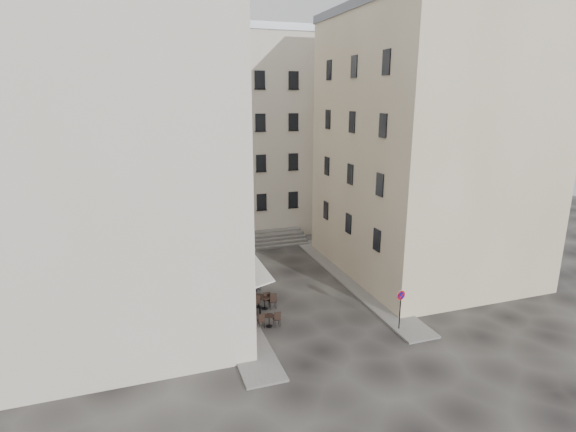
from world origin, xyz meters
name	(u,v)px	position (x,y,z in m)	size (l,w,h in m)	color
ground	(306,306)	(0.00, 0.00, 0.00)	(90.00, 90.00, 0.00)	black
sidewalk_left	(223,289)	(-4.50, 4.00, 0.06)	(2.00, 22.00, 0.12)	slate
sidewalk_right	(350,278)	(4.50, 3.00, 0.06)	(2.00, 18.00, 0.12)	slate
building_left	(112,140)	(-10.50, 3.00, 10.31)	(12.20, 16.20, 20.60)	beige
building_right	(427,145)	(10.50, 3.50, 9.31)	(12.20, 14.20, 18.60)	#BDAC8C
building_back	(226,133)	(-1.00, 19.00, 9.31)	(18.20, 10.20, 18.60)	beige
cafe_storefront	(234,281)	(-4.32, 1.00, 1.88)	(1.74, 7.30, 3.50)	#4C0A0A
stone_steps	(255,241)	(0.00, 12.57, 0.40)	(9.00, 3.15, 0.80)	#5A5756
bollard_near	(260,313)	(-3.25, -1.00, 0.53)	(0.12, 0.12, 0.98)	black
bollard_mid	(246,289)	(-3.25, 2.50, 0.53)	(0.12, 0.12, 0.98)	black
bollard_far	(235,270)	(-3.25, 6.00, 0.53)	(0.12, 0.12, 0.98)	black
no_parking_sign	(401,302)	(3.81, -4.51, 1.70)	(0.54, 0.14, 2.39)	black
bistro_table_a	(269,320)	(-2.96, -1.82, 0.46)	(1.28, 0.60, 0.90)	black
bistro_table_b	(264,302)	(-2.61, 0.38, 0.51)	(1.43, 0.67, 1.00)	black
bistro_table_c	(258,300)	(-2.92, 0.70, 0.51)	(1.43, 0.67, 1.00)	black
bistro_table_d	(249,282)	(-2.75, 3.71, 0.45)	(1.26, 0.59, 0.88)	black
bistro_table_e	(245,281)	(-3.00, 3.97, 0.44)	(1.22, 0.57, 0.86)	black
pedestrian	(258,279)	(-2.27, 3.14, 0.82)	(0.59, 0.39, 1.63)	black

